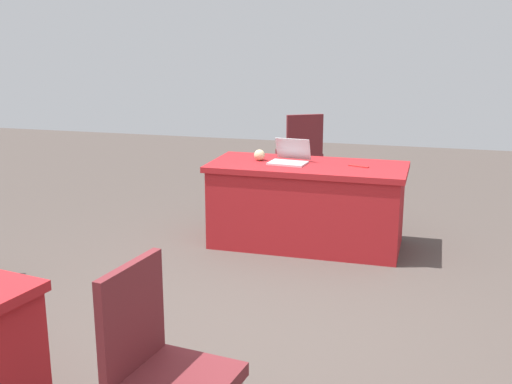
% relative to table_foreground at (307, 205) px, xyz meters
% --- Properties ---
extents(ground_plane, '(14.40, 14.40, 0.00)m').
position_rel_table_foreground_xyz_m(ground_plane, '(-0.01, 1.84, -0.37)').
color(ground_plane, '#4C423D').
extents(table_foreground, '(1.71, 0.78, 0.73)m').
position_rel_table_foreground_xyz_m(table_foreground, '(0.00, 0.00, 0.00)').
color(table_foreground, '#AD1E23').
rests_on(table_foreground, ground).
extents(chair_tucked_left, '(0.50, 0.50, 0.96)m').
position_rel_table_foreground_xyz_m(chair_tucked_left, '(-0.01, 3.19, 0.18)').
color(chair_tucked_left, '#9E9993').
rests_on(chair_tucked_left, ground).
extents(chair_by_pillar, '(0.60, 0.60, 0.96)m').
position_rel_table_foreground_xyz_m(chair_by_pillar, '(0.40, -1.68, 0.19)').
color(chair_by_pillar, '#9E9993').
rests_on(chair_by_pillar, ground).
extents(laptop_silver, '(0.35, 0.32, 0.21)m').
position_rel_table_foreground_xyz_m(laptop_silver, '(0.16, -0.01, 0.40)').
color(laptop_silver, silver).
rests_on(laptop_silver, table_foreground).
extents(yarn_ball, '(0.10, 0.10, 0.10)m').
position_rel_table_foreground_xyz_m(yarn_ball, '(0.44, -0.04, 0.41)').
color(yarn_ball, beige).
rests_on(yarn_ball, table_foreground).
extents(scissors_red, '(0.18, 0.10, 0.01)m').
position_rel_table_foreground_xyz_m(scissors_red, '(-0.44, -0.01, 0.37)').
color(scissors_red, red).
rests_on(scissors_red, table_foreground).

